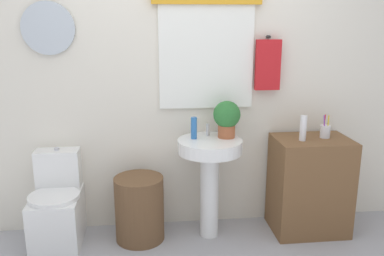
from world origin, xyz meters
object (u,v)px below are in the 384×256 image
at_px(wooden_cabinet, 309,185).
at_px(lotion_bottle, 303,128).
at_px(pedestal_sink, 210,165).
at_px(soap_bottle, 194,128).
at_px(toothbrush_cup, 325,131).
at_px(laundry_hamper, 139,209).
at_px(potted_plant, 227,117).
at_px(toilet, 58,208).

height_order(wooden_cabinet, lotion_bottle, lotion_bottle).
bearing_deg(pedestal_sink, soap_bottle, 157.38).
relative_size(wooden_cabinet, toothbrush_cup, 4.29).
bearing_deg(laundry_hamper, potted_plant, 4.90).
distance_m(toilet, soap_bottle, 1.24).
height_order(pedestal_sink, toothbrush_cup, toothbrush_cup).
xyz_separation_m(toilet, lotion_bottle, (1.92, -0.07, 0.61)).
distance_m(laundry_hamper, lotion_bottle, 1.43).
relative_size(pedestal_sink, toothbrush_cup, 4.37).
height_order(lotion_bottle, toothbrush_cup, lotion_bottle).
bearing_deg(wooden_cabinet, laundry_hamper, 180.00).
bearing_deg(toothbrush_cup, pedestal_sink, -178.77).
xyz_separation_m(soap_bottle, potted_plant, (0.26, 0.01, 0.08)).
xyz_separation_m(laundry_hamper, toothbrush_cup, (1.50, 0.02, 0.59)).
xyz_separation_m(soap_bottle, toothbrush_cup, (1.06, -0.03, -0.05)).
xyz_separation_m(toilet, soap_bottle, (1.07, 0.02, 0.61)).
distance_m(soap_bottle, potted_plant, 0.27).
height_order(laundry_hamper, lotion_bottle, lotion_bottle).
distance_m(toilet, toothbrush_cup, 2.20).
distance_m(pedestal_sink, lotion_bottle, 0.78).
relative_size(toilet, potted_plant, 2.53).
distance_m(pedestal_sink, soap_bottle, 0.32).
relative_size(potted_plant, lotion_bottle, 1.46).
bearing_deg(toilet, wooden_cabinet, -0.88).
distance_m(wooden_cabinet, soap_bottle, 1.08).
height_order(toilet, wooden_cabinet, wooden_cabinet).
relative_size(toilet, toothbrush_cup, 3.98).
relative_size(wooden_cabinet, soap_bottle, 4.65).
relative_size(pedestal_sink, soap_bottle, 4.74).
xyz_separation_m(wooden_cabinet, lotion_bottle, (-0.10, -0.04, 0.50)).
relative_size(toilet, laundry_hamper, 1.41).
bearing_deg(potted_plant, toothbrush_cup, -2.88).
relative_size(pedestal_sink, potted_plant, 2.78).
distance_m(soap_bottle, toothbrush_cup, 1.06).
xyz_separation_m(laundry_hamper, soap_bottle, (0.44, 0.05, 0.63)).
bearing_deg(laundry_hamper, pedestal_sink, 0.00).
bearing_deg(toilet, toothbrush_cup, -0.30).
distance_m(laundry_hamper, potted_plant, 1.00).
distance_m(laundry_hamper, soap_bottle, 0.77).
bearing_deg(potted_plant, pedestal_sink, -156.80).
relative_size(laundry_hamper, toothbrush_cup, 2.81).
xyz_separation_m(wooden_cabinet, soap_bottle, (-0.95, 0.05, 0.50)).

